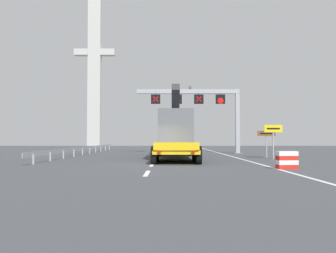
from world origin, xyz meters
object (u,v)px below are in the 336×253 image
object	(u,v)px
heavy_haul_truck_yellow	(175,133)
exit_sign_yellow	(273,133)
bridge_pylon_distant	(95,69)
overhead_lane_gantry	(201,102)
crash_barrier_striped	(287,160)
tourist_info_sign_brown	(266,137)

from	to	relation	value
heavy_haul_truck_yellow	exit_sign_yellow	distance (m)	7.59
bridge_pylon_distant	overhead_lane_gantry	bearing A→B (deg)	-64.60
overhead_lane_gantry	crash_barrier_striped	distance (m)	19.67
exit_sign_yellow	crash_barrier_striped	bearing A→B (deg)	-102.36
crash_barrier_striped	exit_sign_yellow	bearing A→B (deg)	77.64
overhead_lane_gantry	exit_sign_yellow	bearing A→B (deg)	-66.51
tourist_info_sign_brown	crash_barrier_striped	xyz separation A→B (m)	(-2.06, -11.07, -1.21)
exit_sign_yellow	tourist_info_sign_brown	bearing A→B (deg)	86.32
heavy_haul_truck_yellow	tourist_info_sign_brown	xyz separation A→B (m)	(7.50, 0.44, -0.33)
heavy_haul_truck_yellow	bridge_pylon_distant	size ratio (longest dim) A/B	0.42
overhead_lane_gantry	bridge_pylon_distant	size ratio (longest dim) A/B	0.33
crash_barrier_striped	bridge_pylon_distant	bearing A→B (deg)	110.24
bridge_pylon_distant	crash_barrier_striped	bearing A→B (deg)	-69.76
tourist_info_sign_brown	crash_barrier_striped	distance (m)	11.32
overhead_lane_gantry	heavy_haul_truck_yellow	bearing A→B (deg)	-109.53
exit_sign_yellow	bridge_pylon_distant	world-z (taller)	bridge_pylon_distant
overhead_lane_gantry	tourist_info_sign_brown	distance (m)	9.78
exit_sign_yellow	crash_barrier_striped	world-z (taller)	exit_sign_yellow
heavy_haul_truck_yellow	tourist_info_sign_brown	size ratio (longest dim) A/B	6.46
heavy_haul_truck_yellow	exit_sign_yellow	size ratio (longest dim) A/B	5.47
exit_sign_yellow	crash_barrier_striped	xyz separation A→B (m)	(-1.91, -8.70, -1.49)
overhead_lane_gantry	heavy_haul_truck_yellow	xyz separation A→B (m)	(-2.92, -8.24, -3.40)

